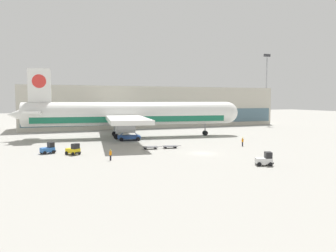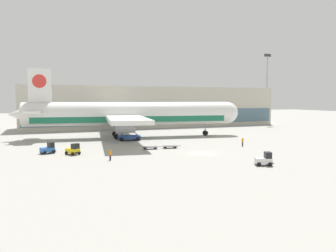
{
  "view_description": "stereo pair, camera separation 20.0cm",
  "coord_description": "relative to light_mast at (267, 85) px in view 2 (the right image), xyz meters",
  "views": [
    {
      "loc": [
        -26.93,
        -52.0,
        9.69
      ],
      "look_at": [
        -1.62,
        12.89,
        4.0
      ],
      "focal_mm": 35.0,
      "sensor_mm": 36.0,
      "label": 1
    },
    {
      "loc": [
        -26.75,
        -52.07,
        9.69
      ],
      "look_at": [
        -1.62,
        12.89,
        4.0
      ],
      "focal_mm": 35.0,
      "sensor_mm": 36.0,
      "label": 2
    }
  ],
  "objects": [
    {
      "name": "baggage_tug_mid",
      "position": [
        -50.81,
        -65.22,
        -14.49
      ],
      "size": [
        2.79,
        2.37,
        2.0
      ],
      "rotation": [
        0.0,
        0.0,
        -0.4
      ],
      "color": "silver",
      "rests_on": "ground_plane"
    },
    {
      "name": "ground_crew_near",
      "position": [
        -71.16,
        -53.07,
        -14.34
      ],
      "size": [
        0.45,
        0.41,
        1.75
      ],
      "rotation": [
        0.0,
        0.0,
        0.72
      ],
      "color": "black",
      "rests_on": "ground_plane"
    },
    {
      "name": "baggage_dolly_lead",
      "position": [
        -61.52,
        -44.04,
        -14.98
      ],
      "size": [
        3.77,
        1.87,
        0.48
      ],
      "rotation": [
        0.0,
        0.0,
        -0.14
      ],
      "color": "#56565B",
      "rests_on": "ground_plane"
    },
    {
      "name": "scissor_lift_loader",
      "position": [
        -61.98,
        -29.27,
        -13.21
      ],
      "size": [
        5.57,
        4.0,
        5.73
      ],
      "rotation": [
        0.0,
        0.0,
        -0.14
      ],
      "color": "#284C99",
      "rests_on": "ground_plane"
    },
    {
      "name": "baggage_tug_foreground",
      "position": [
        -76.12,
        -45.36,
        -14.49
      ],
      "size": [
        2.65,
        2.8,
        2.0
      ],
      "rotation": [
        0.0,
        0.0,
        -0.92
      ],
      "color": "yellow",
      "rests_on": "ground_plane"
    },
    {
      "name": "ground_crew_far",
      "position": [
        -42.42,
        -47.13,
        -14.28
      ],
      "size": [
        0.55,
        0.32,
        1.83
      ],
      "rotation": [
        0.0,
        0.0,
        3.46
      ],
      "color": "black",
      "rests_on": "ground_plane"
    },
    {
      "name": "baggage_tug_far",
      "position": [
        -80.2,
        -42.4,
        -14.49
      ],
      "size": [
        2.78,
        2.34,
        2.0
      ],
      "rotation": [
        0.0,
        0.0,
        0.38
      ],
      "color": "#2D66B7",
      "rests_on": "ground_plane"
    },
    {
      "name": "terminal_building",
      "position": [
        -42.97,
        8.66,
        -8.38
      ],
      "size": [
        90.0,
        18.2,
        14.0
      ],
      "color": "#BCB7A8",
      "rests_on": "ground_plane"
    },
    {
      "name": "light_mast",
      "position": [
        0.0,
        0.0,
        0.0
      ],
      "size": [
        2.8,
        0.5,
        26.96
      ],
      "color": "#9EA0A5",
      "rests_on": "ground_plane"
    },
    {
      "name": "ground_plane",
      "position": [
        -54.38,
        -52.24,
        -15.37
      ],
      "size": [
        400.0,
        400.0,
        0.0
      ],
      "primitive_type": "plane",
      "color": "#9E9B93"
    },
    {
      "name": "traffic_cone_near",
      "position": [
        -47.04,
        -60.85,
        -15.01
      ],
      "size": [
        0.4,
        0.4,
        0.74
      ],
      "color": "black",
      "rests_on": "ground_plane"
    },
    {
      "name": "baggage_dolly_second",
      "position": [
        -57.52,
        -44.37,
        -14.98
      ],
      "size": [
        3.77,
        1.87,
        0.48
      ],
      "rotation": [
        0.0,
        0.0,
        -0.14
      ],
      "color": "#56565B",
      "rests_on": "ground_plane"
    },
    {
      "name": "airplane_main",
      "position": [
        -60.57,
        -23.48,
        -9.53
      ],
      "size": [
        57.87,
        48.65,
        17.0
      ],
      "rotation": [
        0.0,
        0.0,
        -0.14
      ],
      "color": "white",
      "rests_on": "ground_plane"
    }
  ]
}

